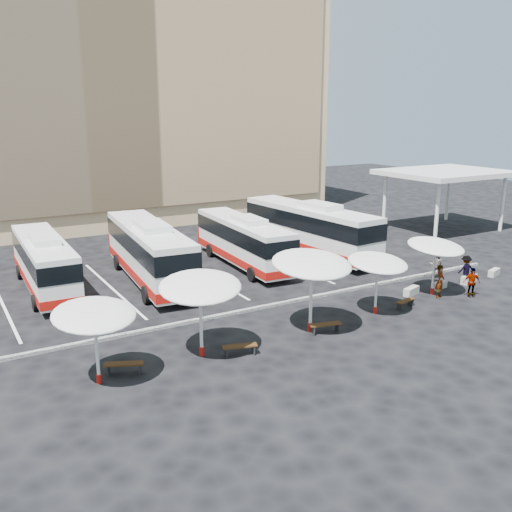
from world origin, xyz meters
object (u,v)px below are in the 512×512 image
wood_bench_3 (405,302)px  passenger_3 (466,269)px  conc_bench_0 (411,291)px  conc_bench_2 (469,279)px  passenger_2 (472,282)px  wood_bench_0 (124,366)px  passenger_1 (437,265)px  bus_2 (243,240)px  wood_bench_2 (325,326)px  conc_bench_3 (494,272)px  bus_1 (149,250)px  bus_3 (310,228)px  conc_bench_1 (439,285)px  sunshade_2 (312,264)px  sunshade_1 (200,287)px  wood_bench_1 (240,348)px  bus_0 (44,261)px  passenger_0 (440,281)px  sunshade_3 (378,263)px  sunshade_4 (436,247)px  sunshade_0 (94,315)px

wood_bench_3 → passenger_3: passenger_3 is taller
conc_bench_0 → conc_bench_2: (4.71, -0.13, 0.02)m
passenger_2 → wood_bench_0: bearing=-157.4°
wood_bench_3 → passenger_1: (5.65, 3.08, 0.53)m
bus_2 → conc_bench_0: (5.24, -10.42, -1.55)m
wood_bench_2 → passenger_1: (11.55, 3.79, 0.48)m
conc_bench_0 → conc_bench_3: size_ratio=1.06×
wood_bench_2 → passenger_1: size_ratio=0.96×
bus_1 → bus_3: size_ratio=0.98×
conc_bench_0 → conc_bench_1: size_ratio=1.09×
conc_bench_0 → passenger_3: (4.50, -0.01, 0.64)m
bus_1 → sunshade_2: sunshade_2 is taller
sunshade_1 → conc_bench_3: bearing=4.3°
passenger_3 → conc_bench_0: bearing=13.4°
wood_bench_0 → wood_bench_1: size_ratio=1.01×
bus_3 → wood_bench_2: 15.11m
bus_0 → bus_2: 12.71m
wood_bench_0 → passenger_0: bearing=1.2°
wood_bench_1 → conc_bench_1: 14.94m
sunshade_3 → sunshade_4: sunshade_4 is taller
conc_bench_1 → sunshade_3: bearing=-168.3°
sunshade_1 → passenger_1: 18.13m
conc_bench_0 → passenger_1: 4.19m
sunshade_0 → sunshade_4: 19.61m
wood_bench_0 → wood_bench_1: bearing=-9.2°
sunshade_1 → wood_bench_0: (-3.45, -0.02, -2.75)m
sunshade_4 → wood_bench_0: (-18.47, -0.94, -2.45)m
sunshade_3 → conc_bench_2: bearing=7.6°
sunshade_2 → wood_bench_1: (-4.22, -0.68, -2.99)m
bus_1 → wood_bench_2: (4.26, -12.23, -1.60)m
bus_3 → wood_bench_3: size_ratio=9.13×
sunshade_2 → conc_bench_1: 11.11m
passenger_2 → sunshade_1: bearing=-157.8°
conc_bench_0 → sunshade_4: bearing=-26.7°
sunshade_0 → wood_bench_1: 6.49m
sunshade_0 → passenger_3: (22.97, 1.75, -1.95)m
sunshade_3 → passenger_3: (8.37, 1.27, -1.86)m
bus_0 → bus_1: bus_1 is taller
wood_bench_0 → passenger_3: size_ratio=0.92×
wood_bench_3 → conc_bench_3: conc_bench_3 is taller
conc_bench_2 → wood_bench_1: bearing=-172.9°
passenger_1 → bus_0: bearing=27.5°
bus_2 → sunshade_1: 14.78m
passenger_0 → passenger_2: passenger_0 is taller
conc_bench_2 → wood_bench_2: bearing=-170.9°
sunshade_1 → sunshade_2: sunshade_2 is taller
sunshade_4 → wood_bench_0: sunshade_4 is taller
bus_2 → bus_3: bus_3 is taller
sunshade_3 → conc_bench_1: bearing=11.7°
bus_2 → wood_bench_2: bearing=-97.7°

